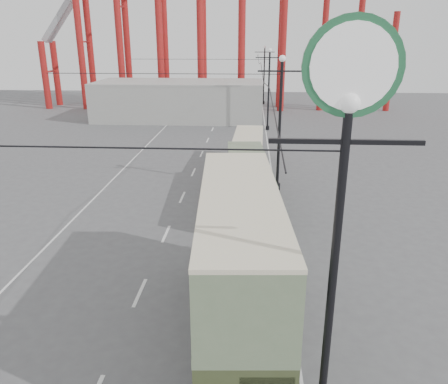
# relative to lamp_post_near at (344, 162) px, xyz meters

# --- Properties ---
(ground) EXTENTS (160.00, 160.00, 0.00)m
(ground) POSITION_rel_lamp_post_near_xyz_m (-5.60, 3.00, -7.86)
(ground) COLOR #505053
(ground) RESTS_ON ground
(road_markings) EXTENTS (12.52, 120.00, 0.01)m
(road_markings) POSITION_rel_lamp_post_near_xyz_m (-6.46, 22.70, -7.86)
(road_markings) COLOR silver
(road_markings) RESTS_ON ground
(lamp_post_near) EXTENTS (3.20, 0.44, 10.80)m
(lamp_post_near) POSITION_rel_lamp_post_near_xyz_m (0.00, 0.00, 0.00)
(lamp_post_near) COLOR black
(lamp_post_near) RESTS_ON ground
(lamp_post_mid) EXTENTS (3.20, 0.44, 9.32)m
(lamp_post_mid) POSITION_rel_lamp_post_near_xyz_m (0.00, 21.00, -3.18)
(lamp_post_mid) COLOR black
(lamp_post_mid) RESTS_ON ground
(lamp_post_far) EXTENTS (3.20, 0.44, 9.32)m
(lamp_post_far) POSITION_rel_lamp_post_near_xyz_m (0.00, 43.00, -3.18)
(lamp_post_far) COLOR black
(lamp_post_far) RESTS_ON ground
(lamp_post_distant) EXTENTS (3.20, 0.44, 9.32)m
(lamp_post_distant) POSITION_rel_lamp_post_near_xyz_m (0.00, 65.00, -3.18)
(lamp_post_distant) COLOR black
(lamp_post_distant) RESTS_ON ground
(fairground_shed) EXTENTS (22.00, 10.00, 5.00)m
(fairground_shed) POSITION_rel_lamp_post_near_xyz_m (-11.60, 50.00, -5.36)
(fairground_shed) COLOR #9B9B96
(fairground_shed) RESTS_ON ground
(double_decker_bus) EXTENTS (3.25, 10.49, 5.56)m
(double_decker_bus) POSITION_rel_lamp_post_near_xyz_m (-2.29, 4.56, -4.75)
(double_decker_bus) COLOR #373F21
(double_decker_bus) RESTS_ON ground
(single_decker_green) EXTENTS (3.23, 10.93, 3.05)m
(single_decker_green) POSITION_rel_lamp_post_near_xyz_m (-2.08, 17.74, -6.14)
(single_decker_green) COLOR #647858
(single_decker_green) RESTS_ON ground
(single_decker_cream) EXTENTS (2.61, 9.37, 2.90)m
(single_decker_cream) POSITION_rel_lamp_post_near_xyz_m (-2.17, 25.77, -6.23)
(single_decker_cream) COLOR beige
(single_decker_cream) RESTS_ON ground
(pedestrian) EXTENTS (0.77, 0.63, 1.81)m
(pedestrian) POSITION_rel_lamp_post_near_xyz_m (-2.80, 10.37, -6.96)
(pedestrian) COLOR black
(pedestrian) RESTS_ON ground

